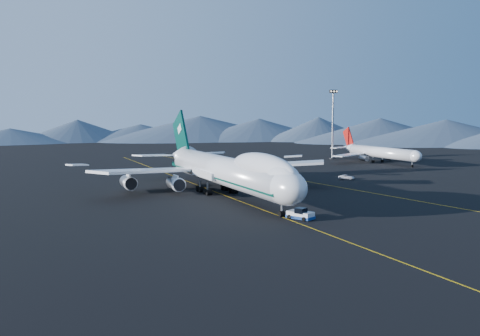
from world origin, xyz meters
name	(u,v)px	position (x,y,z in m)	size (l,w,h in m)	color
ground	(226,196)	(0.00, 0.00, 0.00)	(500.00, 500.00, 0.00)	black
taxiway_line_main	(226,196)	(0.00, 0.00, 0.01)	(0.25, 220.00, 0.01)	#C5960B
taxiway_line_side	(315,183)	(30.00, 10.00, 0.01)	(0.25, 200.00, 0.01)	#C5960B
boeing_747	(225,170)	(0.00, 0.03, 5.81)	(59.62, 72.43, 19.37)	silver
pushback_tug	(300,215)	(2.15, -29.50, 0.66)	(4.22, 5.41, 2.10)	silver
second_jet	(379,152)	(81.43, 48.35, 3.83)	(39.32, 44.42, 12.64)	silver
service_van	(347,177)	(42.07, 12.88, 0.62)	(2.07, 4.49, 1.25)	silver
floodlight_mast	(333,124)	(74.15, 67.84, 13.82)	(3.37, 2.53, 27.27)	black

